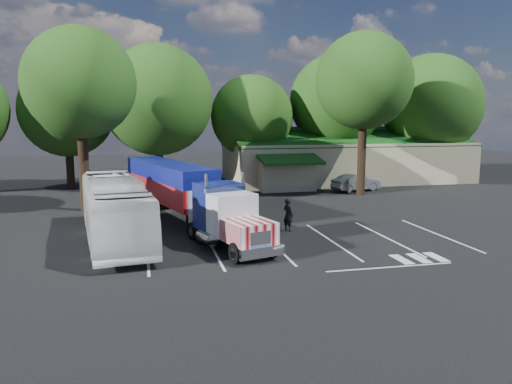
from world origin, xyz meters
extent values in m
plane|color=black|center=(0.00, 0.00, 0.00)|extent=(120.00, 120.00, 0.00)
cube|color=tan|center=(14.00, 18.00, 2.00)|extent=(24.00, 11.00, 4.00)
cube|color=#134414|center=(14.00, 15.60, 4.50)|extent=(24.20, 6.25, 2.10)
cube|color=#134414|center=(14.00, 20.40, 4.50)|extent=(24.20, 6.25, 2.10)
cube|color=tan|center=(6.00, 12.30, 1.40)|extent=(5.00, 2.50, 2.80)
cube|color=#134414|center=(6.00, 11.00, 2.90)|extent=(5.40, 3.19, 0.80)
cylinder|color=black|center=(-13.00, 17.80, 2.00)|extent=(0.70, 0.70, 4.00)
sphere|color=#194513|center=(-13.00, 17.80, 7.15)|extent=(8.40, 8.40, 8.40)
cylinder|color=black|center=(-5.00, 16.20, 2.15)|extent=(0.70, 0.70, 4.30)
sphere|color=#194513|center=(-5.00, 16.20, 8.05)|extent=(10.00, 10.00, 10.00)
cylinder|color=black|center=(4.00, 17.50, 1.80)|extent=(0.70, 0.70, 3.60)
sphere|color=#194513|center=(4.00, 17.50, 6.60)|extent=(8.00, 8.00, 8.00)
cylinder|color=black|center=(13.00, 18.00, 2.25)|extent=(0.70, 0.70, 4.50)
sphere|color=#194513|center=(13.00, 18.00, 8.10)|extent=(9.60, 9.60, 9.60)
cylinder|color=black|center=(23.00, 16.80, 1.95)|extent=(0.70, 0.70, 3.90)
sphere|color=#194513|center=(23.00, 16.80, 7.80)|extent=(10.40, 10.40, 10.40)
cylinder|color=black|center=(-10.50, 6.00, 3.00)|extent=(0.70, 0.70, 6.00)
sphere|color=#194513|center=(-10.50, 6.00, 8.85)|extent=(7.60, 7.60, 7.60)
cylinder|color=black|center=(11.50, 8.50, 3.25)|extent=(0.70, 0.70, 6.50)
sphere|color=#194513|center=(11.50, 8.50, 9.50)|extent=(8.00, 8.00, 8.00)
cube|color=black|center=(-2.37, -6.20, 0.66)|extent=(2.60, 6.17, 0.22)
cube|color=white|center=(-1.42, -9.37, 0.57)|extent=(2.18, 0.84, 0.48)
cube|color=white|center=(-1.47, -9.20, 1.10)|extent=(1.04, 0.40, 0.79)
cube|color=white|center=(-1.76, -8.22, 1.28)|extent=(2.55, 2.61, 1.01)
cube|color=silver|center=(-2.27, -6.54, 1.81)|extent=(2.51, 1.98, 2.03)
cube|color=black|center=(-2.10, -7.08, 2.25)|extent=(1.96, 0.65, 0.88)
cube|color=white|center=(-2.48, -5.82, 2.95)|extent=(2.22, 0.74, 0.22)
cube|color=#0C0F56|center=(-2.72, -5.01, 1.98)|extent=(2.62, 2.32, 2.38)
cylinder|color=white|center=(-3.46, -6.06, 2.29)|extent=(0.20, 0.20, 3.00)
cylinder|color=white|center=(-1.52, -5.49, 2.29)|extent=(0.20, 0.20, 3.00)
cylinder|color=white|center=(-3.53, -6.45, 0.66)|extent=(0.96, 1.52, 0.58)
cylinder|color=white|center=(-1.25, -5.77, 0.66)|extent=(0.96, 1.52, 0.58)
cube|color=white|center=(-4.91, 2.34, 1.90)|extent=(5.42, 11.47, 1.32)
cube|color=navy|center=(-4.91, 2.34, 3.09)|extent=(5.42, 11.47, 1.06)
cube|color=black|center=(-5.96, 5.89, 0.75)|extent=(1.89, 3.26, 0.31)
cube|color=black|center=(-4.14, -2.40, 0.62)|extent=(0.13, 0.13, 1.23)
cube|color=black|center=(-2.96, -2.05, 0.62)|extent=(0.13, 0.13, 1.23)
cube|color=white|center=(-6.54, 7.83, 0.40)|extent=(2.06, 0.70, 0.11)
cylinder|color=black|center=(-2.52, -8.91, 0.48)|extent=(0.57, 1.02, 0.97)
cylinder|color=black|center=(-0.75, -8.38, 0.48)|extent=(0.57, 1.02, 0.97)
cylinder|color=black|center=(-3.68, -5.02, 0.48)|extent=(0.57, 1.02, 0.97)
cylinder|color=black|center=(-1.91, -4.50, 0.48)|extent=(0.57, 1.02, 0.97)
cylinder|color=black|center=(-3.96, -4.10, 0.48)|extent=(0.57, 1.02, 0.97)
cylinder|color=black|center=(-2.18, -3.57, 0.48)|extent=(0.57, 1.02, 0.97)
cylinder|color=black|center=(-6.65, 4.95, 0.48)|extent=(0.57, 1.02, 0.97)
cylinder|color=black|center=(-4.87, 5.47, 0.48)|extent=(0.57, 1.02, 0.97)
cylinder|color=black|center=(-6.95, 5.96, 0.48)|extent=(0.57, 1.02, 0.97)
cylinder|color=black|center=(-5.17, 6.49, 0.48)|extent=(0.57, 1.02, 0.97)
imported|color=black|center=(1.60, -3.22, 0.96)|extent=(0.74, 0.83, 1.92)
imported|color=black|center=(1.80, 8.00, 0.42)|extent=(1.40, 1.62, 0.84)
imported|color=silver|center=(-8.03, -3.41, 1.70)|extent=(4.45, 12.45, 3.39)
imported|color=#A8ACB0|center=(12.00, 10.50, 0.74)|extent=(4.76, 2.57, 1.49)
camera|label=1|loc=(-6.49, -30.38, 6.58)|focal=35.00mm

